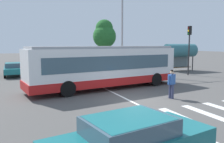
# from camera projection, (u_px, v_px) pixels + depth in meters

# --- Properties ---
(ground_plane) EXTENTS (160.00, 160.00, 0.00)m
(ground_plane) POSITION_uv_depth(u_px,v_px,m) (139.00, 101.00, 12.90)
(ground_plane) COLOR #514F4C
(city_transit_bus) EXTENTS (11.68, 4.29, 3.06)m
(city_transit_bus) POSITION_uv_depth(u_px,v_px,m) (106.00, 67.00, 16.49)
(city_transit_bus) COLOR black
(city_transit_bus) RESTS_ON ground_plane
(pedestrian_crossing_street) EXTENTS (0.57, 0.35, 1.72)m
(pedestrian_crossing_street) POSITION_uv_depth(u_px,v_px,m) (171.00, 82.00, 13.38)
(pedestrian_crossing_street) COLOR #333856
(pedestrian_crossing_street) RESTS_ON ground_plane
(foreground_sedan) EXTENTS (4.74, 2.54, 1.35)m
(foreground_sedan) POSITION_uv_depth(u_px,v_px,m) (131.00, 139.00, 5.85)
(foreground_sedan) COLOR black
(foreground_sedan) RESTS_ON ground_plane
(parked_car_teal) EXTENTS (1.95, 4.54, 1.35)m
(parked_car_teal) POSITION_uv_depth(u_px,v_px,m) (14.00, 68.00, 23.11)
(parked_car_teal) COLOR black
(parked_car_teal) RESTS_ON ground_plane
(parked_car_silver) EXTENTS (2.00, 4.56, 1.35)m
(parked_car_silver) POSITION_uv_depth(u_px,v_px,m) (41.00, 67.00, 24.13)
(parked_car_silver) COLOR black
(parked_car_silver) RESTS_ON ground_plane
(parked_car_white) EXTENTS (2.04, 4.58, 1.35)m
(parked_car_white) POSITION_uv_depth(u_px,v_px,m) (64.00, 66.00, 25.41)
(parked_car_white) COLOR black
(parked_car_white) RESTS_ON ground_plane
(parked_car_champagne) EXTENTS (2.18, 4.63, 1.35)m
(parked_car_champagne) POSITION_uv_depth(u_px,v_px,m) (87.00, 65.00, 26.51)
(parked_car_champagne) COLOR black
(parked_car_champagne) RESTS_ON ground_plane
(parked_car_charcoal) EXTENTS (2.09, 4.60, 1.35)m
(parked_car_charcoal) POSITION_uv_depth(u_px,v_px,m) (110.00, 65.00, 27.36)
(parked_car_charcoal) COLOR black
(parked_car_charcoal) RESTS_ON ground_plane
(parked_car_blue) EXTENTS (2.01, 4.57, 1.35)m
(parked_car_blue) POSITION_uv_depth(u_px,v_px,m) (131.00, 64.00, 28.36)
(parked_car_blue) COLOR black
(parked_car_blue) RESTS_ON ground_plane
(traffic_light_far_corner) EXTENTS (0.33, 0.32, 5.07)m
(traffic_light_far_corner) POSITION_uv_depth(u_px,v_px,m) (189.00, 43.00, 23.51)
(traffic_light_far_corner) COLOR #28282B
(traffic_light_far_corner) RESTS_ON ground_plane
(bus_stop_shelter) EXTENTS (4.04, 1.54, 3.25)m
(bus_stop_shelter) POSITION_uv_depth(u_px,v_px,m) (180.00, 51.00, 27.24)
(bus_stop_shelter) COLOR #28282B
(bus_stop_shelter) RESTS_ON ground_plane
(twin_arm_street_lamp) EXTENTS (5.13, 0.32, 9.34)m
(twin_arm_street_lamp) POSITION_uv_depth(u_px,v_px,m) (122.00, 20.00, 24.38)
(twin_arm_street_lamp) COLOR #939399
(twin_arm_street_lamp) RESTS_ON ground_plane
(background_tree_right) EXTENTS (3.34, 3.34, 6.77)m
(background_tree_right) POSITION_uv_depth(u_px,v_px,m) (104.00, 34.00, 32.77)
(background_tree_right) COLOR brown
(background_tree_right) RESTS_ON ground_plane
(crosswalk_painted_stripes) EXTENTS (7.55, 2.76, 0.01)m
(crosswalk_painted_stripes) POSITION_uv_depth(u_px,v_px,m) (193.00, 115.00, 10.38)
(crosswalk_painted_stripes) COLOR silver
(crosswalk_painted_stripes) RESTS_ON ground_plane
(lane_center_line) EXTENTS (0.16, 24.00, 0.01)m
(lane_center_line) POSITION_uv_depth(u_px,v_px,m) (117.00, 94.00, 14.56)
(lane_center_line) COLOR silver
(lane_center_line) RESTS_ON ground_plane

